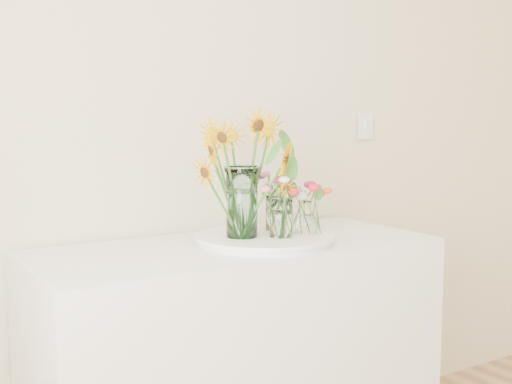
% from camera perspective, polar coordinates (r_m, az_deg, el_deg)
% --- Properties ---
extents(counter, '(1.40, 0.60, 0.90)m').
position_cam_1_polar(counter, '(2.35, -1.67, -15.49)').
color(counter, white).
rests_on(counter, ground_plane).
extents(tray, '(0.46, 0.46, 0.02)m').
position_cam_1_polar(tray, '(2.23, 0.78, -4.26)').
color(tray, white).
rests_on(tray, counter).
extents(mason_jar, '(0.12, 0.12, 0.25)m').
position_cam_1_polar(mason_jar, '(2.17, -1.27, -0.91)').
color(mason_jar, '#B0E7D5').
rests_on(mason_jar, tray).
extents(sunflower_bouquet, '(0.71, 0.71, 0.44)m').
position_cam_1_polar(sunflower_bouquet, '(2.16, -1.28, 1.63)').
color(sunflower_bouquet, '#E3A504').
rests_on(sunflower_bouquet, tray).
extents(small_vase_a, '(0.10, 0.10, 0.14)m').
position_cam_1_polar(small_vase_a, '(2.18, 2.23, -2.39)').
color(small_vase_a, white).
rests_on(small_vase_a, tray).
extents(wildflower_posy_a, '(0.21, 0.21, 0.23)m').
position_cam_1_polar(wildflower_posy_a, '(2.18, 2.24, -1.21)').
color(wildflower_posy_a, '#DE4D13').
rests_on(wildflower_posy_a, tray).
extents(small_vase_b, '(0.10, 0.10, 0.12)m').
position_cam_1_polar(small_vase_b, '(2.27, 4.56, -2.27)').
color(small_vase_b, white).
rests_on(small_vase_b, tray).
extents(wildflower_posy_b, '(0.23, 0.23, 0.21)m').
position_cam_1_polar(wildflower_posy_b, '(2.26, 4.57, -1.14)').
color(wildflower_posy_b, '#DE4D13').
rests_on(wildflower_posy_b, tray).
extents(small_vase_c, '(0.08, 0.08, 0.13)m').
position_cam_1_polar(small_vase_c, '(2.33, 1.78, -1.90)').
color(small_vase_c, white).
rests_on(small_vase_c, tray).
extents(wildflower_posy_c, '(0.19, 0.19, 0.22)m').
position_cam_1_polar(wildflower_posy_c, '(2.32, 1.78, -0.80)').
color(wildflower_posy_c, '#DE4D13').
rests_on(wildflower_posy_c, tray).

